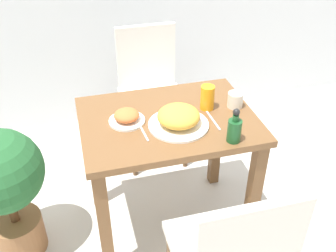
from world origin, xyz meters
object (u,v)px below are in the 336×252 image
at_px(chair_far, 151,87).
at_px(juice_glass, 207,98).
at_px(sauce_bottle, 234,129).
at_px(potted_plant_left, 4,183).
at_px(food_plate, 179,118).
at_px(drink_cup, 235,100).
at_px(side_plate, 127,117).

xyz_separation_m(chair_far, juice_glass, (0.15, -0.69, 0.28)).
distance_m(sauce_bottle, potted_plant_left, 1.16).
bearing_deg(sauce_bottle, potted_plant_left, 165.15).
height_order(food_plate, drink_cup, food_plate).
distance_m(chair_far, potted_plant_left, 1.15).
bearing_deg(drink_cup, potted_plant_left, 179.51).
height_order(drink_cup, sauce_bottle, sauce_bottle).
relative_size(drink_cup, juice_glass, 0.62).
xyz_separation_m(chair_far, drink_cup, (0.29, -0.71, 0.26)).
bearing_deg(food_plate, juice_glass, 31.95).
height_order(juice_glass, potted_plant_left, juice_glass).
relative_size(side_plate, sauce_bottle, 1.04).
height_order(chair_far, food_plate, chair_far).
bearing_deg(side_plate, sauce_bottle, -32.14).
distance_m(chair_far, juice_glass, 0.76).
height_order(side_plate, drink_cup, drink_cup).
bearing_deg(side_plate, chair_far, 68.75).
relative_size(side_plate, drink_cup, 2.23).
distance_m(food_plate, side_plate, 0.25).
bearing_deg(sauce_bottle, side_plate, 147.86).
bearing_deg(chair_far, drink_cup, -67.67).
height_order(sauce_bottle, potted_plant_left, sauce_bottle).
xyz_separation_m(juice_glass, sauce_bottle, (0.02, -0.30, 0.00)).
distance_m(side_plate, sauce_bottle, 0.52).
bearing_deg(juice_glass, food_plate, -148.05).
bearing_deg(side_plate, potted_plant_left, 179.37).
xyz_separation_m(food_plate, drink_cup, (0.33, 0.09, -0.01)).
bearing_deg(drink_cup, chair_far, 112.33).
bearing_deg(sauce_bottle, drink_cup, 65.79).
distance_m(food_plate, potted_plant_left, 0.93).
xyz_separation_m(side_plate, potted_plant_left, (-0.63, 0.01, -0.29)).
bearing_deg(chair_far, sauce_bottle, -80.32).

